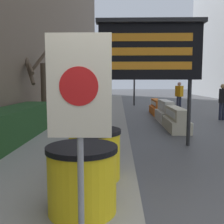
% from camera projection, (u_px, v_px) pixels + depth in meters
% --- Properties ---
extents(bare_tree, '(1.03, 1.71, 2.89)m').
position_uv_depth(bare_tree, '(41.00, 85.00, 9.79)').
color(bare_tree, '#4C3D2D').
rests_on(bare_tree, sidewalk_left).
extents(barrel_drum_foreground, '(0.83, 0.83, 0.78)m').
position_uv_depth(barrel_drum_foreground, '(82.00, 179.00, 3.05)').
color(barrel_drum_foreground, yellow).
rests_on(barrel_drum_foreground, sidewalk_left).
extents(barrel_drum_middle, '(0.83, 0.83, 0.78)m').
position_uv_depth(barrel_drum_middle, '(95.00, 154.00, 4.11)').
color(barrel_drum_middle, yellow).
rests_on(barrel_drum_middle, sidewalk_left).
extents(warning_sign, '(0.59, 0.08, 1.94)m').
position_uv_depth(warning_sign, '(79.00, 102.00, 2.37)').
color(warning_sign, gray).
rests_on(warning_sign, sidewalk_left).
extents(message_board, '(2.72, 0.36, 3.22)m').
position_uv_depth(message_board, '(150.00, 51.00, 6.64)').
color(message_board, '#28282B').
rests_on(message_board, ground_plane).
extents(jersey_barrier_cream, '(0.65, 1.94, 0.79)m').
position_uv_depth(jersey_barrier_cream, '(176.00, 120.00, 9.05)').
color(jersey_barrier_cream, beige).
rests_on(jersey_barrier_cream, ground_plane).
extents(jersey_barrier_white, '(0.65, 1.85, 0.89)m').
position_uv_depth(jersey_barrier_white, '(165.00, 112.00, 11.12)').
color(jersey_barrier_white, silver).
rests_on(jersey_barrier_white, ground_plane).
extents(jersey_barrier_orange_near, '(0.56, 2.15, 0.76)m').
position_uv_depth(jersey_barrier_orange_near, '(157.00, 108.00, 13.63)').
color(jersey_barrier_orange_near, orange).
rests_on(jersey_barrier_orange_near, ground_plane).
extents(traffic_cone_near, '(0.32, 0.32, 0.57)m').
position_uv_depth(traffic_cone_near, '(156.00, 108.00, 14.33)').
color(traffic_cone_near, black).
rests_on(traffic_cone_near, ground_plane).
extents(traffic_light_near_curb, '(0.28, 0.45, 3.68)m').
position_uv_depth(traffic_light_near_curb, '(135.00, 68.00, 18.46)').
color(traffic_light_near_curb, '#2D2D30').
rests_on(traffic_light_near_curb, ground_plane).
extents(pedestrian_worker, '(0.42, 0.49, 1.59)m').
position_uv_depth(pedestrian_worker, '(223.00, 99.00, 11.44)').
color(pedestrian_worker, '#23283D').
rests_on(pedestrian_worker, ground_plane).
extents(pedestrian_passerby, '(0.45, 0.51, 1.67)m').
position_uv_depth(pedestrian_passerby, '(179.00, 94.00, 15.64)').
color(pedestrian_passerby, '#23283D').
rests_on(pedestrian_passerby, ground_plane).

